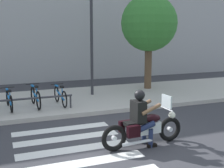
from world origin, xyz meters
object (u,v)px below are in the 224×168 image
at_px(bike_rack, 24,100).
at_px(tree_near_rack, 149,24).
at_px(bicycle_1, 9,100).
at_px(bicycle_3, 60,96).
at_px(rider, 141,114).
at_px(street_lamp, 92,35).
at_px(bicycle_2, 36,97).
at_px(motorcycle, 144,128).

xyz_separation_m(bike_rack, tree_near_rack, (5.83, 2.23, 2.59)).
relative_size(bicycle_1, bicycle_3, 1.01).
bearing_deg(tree_near_rack, bike_rack, -159.04).
distance_m(rider, bike_rack, 4.50).
bearing_deg(bicycle_3, street_lamp, 38.23).
xyz_separation_m(rider, tree_near_rack, (3.36, 5.98, 2.32)).
bearing_deg(tree_near_rack, street_lamp, -172.08).
xyz_separation_m(rider, street_lamp, (0.48, 5.58, 1.85)).
bearing_deg(tree_near_rack, rider, -119.32).
bearing_deg(bicycle_1, bicycle_3, -0.02).
xyz_separation_m(bicycle_1, bicycle_2, (0.89, -0.00, 0.03)).
distance_m(bicycle_3, bike_rack, 1.44).
distance_m(bicycle_2, bike_rack, 0.71).
distance_m(bicycle_2, street_lamp, 3.55).
height_order(bicycle_1, bicycle_3, bicycle_3).
xyz_separation_m(bike_rack, street_lamp, (2.95, 1.83, 2.11)).
xyz_separation_m(rider, bicycle_3, (-1.14, 4.30, -0.34)).
distance_m(bicycle_1, tree_near_rack, 7.02).
bearing_deg(bike_rack, tree_near_rack, 20.96).
height_order(motorcycle, bicycle_1, motorcycle).
bearing_deg(bicycle_1, bicycle_2, -0.12).
relative_size(bicycle_2, bicycle_3, 1.00).
bearing_deg(rider, bicycle_2, 115.22).
xyz_separation_m(motorcycle, rider, (-0.08, -0.00, 0.37)).
bearing_deg(street_lamp, bicycle_3, -141.77).
relative_size(rider, bicycle_2, 0.89).
height_order(bicycle_3, tree_near_rack, tree_near_rack).
xyz_separation_m(bicycle_3, bike_rack, (-1.33, -0.55, 0.07)).
xyz_separation_m(rider, bike_rack, (-2.47, 3.75, -0.27)).
distance_m(motorcycle, bicycle_1, 5.24).
bearing_deg(bicycle_1, tree_near_rack, 14.97).
relative_size(rider, bicycle_3, 0.89).
distance_m(bicycle_1, bike_rack, 0.72).
bearing_deg(bicycle_2, bike_rack, -128.70).
bearing_deg(rider, street_lamp, 85.05).
distance_m(rider, bicycle_1, 5.21).
height_order(bicycle_3, street_lamp, street_lamp).
bearing_deg(street_lamp, motorcycle, -94.16).
relative_size(motorcycle, bike_rack, 0.69).
xyz_separation_m(motorcycle, street_lamp, (0.41, 5.58, 2.21)).
bearing_deg(motorcycle, bicycle_2, 116.06).
bearing_deg(bicycle_3, bicycle_1, 179.98).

